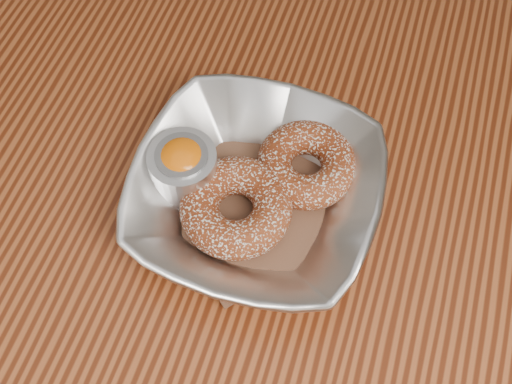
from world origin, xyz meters
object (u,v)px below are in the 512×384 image
(table, at_px, (158,230))
(serving_bowl, at_px, (256,194))
(donut_back, at_px, (306,164))
(donut_front, at_px, (236,207))
(ramekin, at_px, (184,168))

(table, xyz_separation_m, serving_bowl, (0.11, 0.01, 0.13))
(table, distance_m, donut_back, 0.20)
(serving_bowl, height_order, donut_front, serving_bowl)
(donut_front, relative_size, ramekin, 1.63)
(serving_bowl, relative_size, ramekin, 3.59)
(donut_front, bearing_deg, table, 175.59)
(table, relative_size, serving_bowl, 5.53)
(donut_back, bearing_deg, serving_bowl, -128.23)
(serving_bowl, bearing_deg, donut_back, 51.77)
(donut_back, bearing_deg, donut_front, -127.09)
(serving_bowl, bearing_deg, ramekin, -179.82)
(donut_front, height_order, ramekin, ramekin)
(table, distance_m, ramekin, 0.14)
(serving_bowl, distance_m, donut_back, 0.06)
(donut_front, bearing_deg, donut_back, 52.91)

